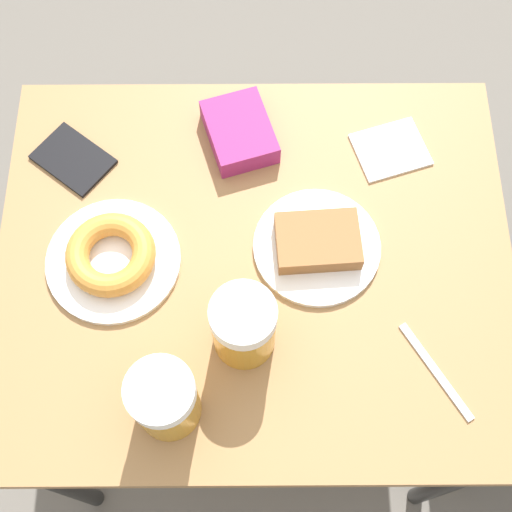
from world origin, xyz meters
TOP-DOWN VIEW (x-y plane):
  - ground_plane at (0.00, 0.00)m, footprint 8.00×8.00m
  - table at (0.00, 0.00)m, footprint 0.69×0.83m
  - plate_with_cake at (-0.02, 0.10)m, footprint 0.21×0.21m
  - plate_with_donut at (0.00, -0.23)m, footprint 0.22×0.22m
  - beer_mug_left at (0.13, -0.02)m, footprint 0.10×0.10m
  - beer_mug_center at (0.24, -0.13)m, footprint 0.10×0.10m
  - napkin_folded at (-0.21, 0.23)m, footprint 0.13×0.14m
  - fork at (0.18, 0.27)m, footprint 0.15×0.10m
  - passport_near_edge at (-0.19, -0.31)m, footprint 0.15×0.15m
  - blue_pouch at (-0.23, -0.02)m, footprint 0.16×0.14m

SIDE VIEW (x-z plane):
  - ground_plane at x=0.00m, z-range 0.00..0.00m
  - table at x=0.00m, z-range 0.28..1.00m
  - fork at x=0.18m, z-range 0.72..0.72m
  - napkin_folded at x=-0.21m, z-range 0.72..0.72m
  - passport_near_edge at x=-0.19m, z-range 0.72..0.72m
  - plate_with_cake at x=-0.02m, z-range 0.71..0.75m
  - plate_with_donut at x=0.00m, z-range 0.71..0.76m
  - blue_pouch at x=-0.23m, z-range 0.72..0.76m
  - beer_mug_left at x=0.13m, z-range 0.72..0.85m
  - beer_mug_center at x=0.24m, z-range 0.72..0.85m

